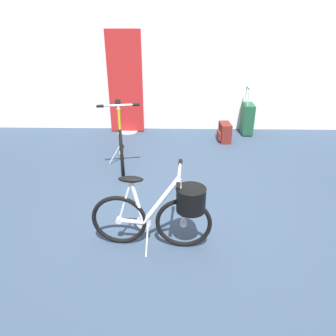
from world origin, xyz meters
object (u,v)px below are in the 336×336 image
(floor_banner_stand, at_px, (126,89))
(rolling_suitcase, at_px, (247,118))
(folding_bike_foreground, at_px, (165,211))
(display_bike_left, at_px, (120,140))
(backpack_on_floor, at_px, (224,132))

(floor_banner_stand, distance_m, rolling_suitcase, 2.22)
(folding_bike_foreground, height_order, display_bike_left, display_bike_left)
(folding_bike_foreground, distance_m, rolling_suitcase, 3.43)
(display_bike_left, bearing_deg, backpack_on_floor, 30.71)
(floor_banner_stand, xyz_separation_m, folding_bike_foreground, (0.78, -3.19, -0.41))
(display_bike_left, xyz_separation_m, rolling_suitcase, (2.06, 1.35, -0.08))
(folding_bike_foreground, height_order, backpack_on_floor, folding_bike_foreground)
(rolling_suitcase, bearing_deg, folding_bike_foreground, -113.64)
(floor_banner_stand, bearing_deg, display_bike_left, -85.87)
(backpack_on_floor, bearing_deg, display_bike_left, -149.29)
(folding_bike_foreground, height_order, rolling_suitcase, rolling_suitcase)
(folding_bike_foreground, xyz_separation_m, display_bike_left, (-0.68, 1.79, -0.01))
(floor_banner_stand, relative_size, folding_bike_foreground, 1.58)
(rolling_suitcase, bearing_deg, floor_banner_stand, 178.70)
(floor_banner_stand, height_order, folding_bike_foreground, floor_banner_stand)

